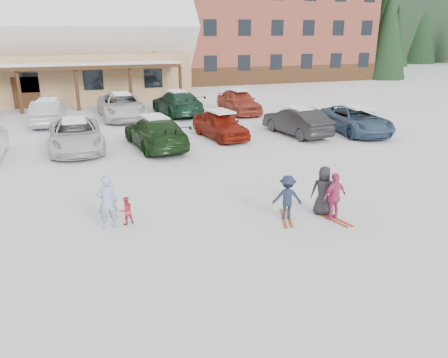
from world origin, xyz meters
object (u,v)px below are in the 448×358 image
object	(u,v)px
adult_skier	(107,202)
parked_car_5	(297,121)
lamp_post	(154,51)
parked_car_11	(177,103)
parked_car_10	(122,106)
child_navy	(287,197)
parked_car_12	(239,102)
parked_car_2	(76,135)
parked_car_4	(220,124)
bystander_dark	(324,191)
parked_car_9	(49,112)
child_magenta	(334,196)
parked_car_6	(355,120)
toddler_red	(126,211)
parked_car_3	(156,132)

from	to	relation	value
adult_skier	parked_car_5	size ratio (longest dim) A/B	0.35
lamp_post	parked_car_5	xyz separation A→B (m)	(4.68, -15.61, -3.01)
parked_car_11	parked_car_10	bearing A→B (deg)	-3.83
child_navy	parked_car_12	xyz separation A→B (m)	(4.69, 16.61, 0.12)
parked_car_2	parked_car_4	bearing A→B (deg)	0.51
bystander_dark	parked_car_9	bearing A→B (deg)	-37.31
parked_car_5	parked_car_9	distance (m)	14.31
child_navy	parked_car_9	bearing A→B (deg)	-47.01
child_magenta	parked_car_6	xyz separation A→B (m)	(7.34, 9.63, -0.01)
lamp_post	child_navy	world-z (taller)	lamp_post
parked_car_5	parked_car_10	world-z (taller)	parked_car_10
adult_skier	toddler_red	xyz separation A→B (m)	(0.50, 0.11, -0.36)
parked_car_12	parked_car_3	bearing A→B (deg)	-135.34
parked_car_2	parked_car_4	world-z (taller)	parked_car_2
toddler_red	parked_car_12	bearing A→B (deg)	-134.36
child_navy	parked_car_5	world-z (taller)	parked_car_5
toddler_red	parked_car_12	size ratio (longest dim) A/B	0.18
parked_car_2	parked_car_9	bearing A→B (deg)	101.34
bystander_dark	parked_car_2	xyz separation A→B (m)	(-6.90, 10.19, -0.04)
parked_car_2	parked_car_11	bearing A→B (deg)	47.58
lamp_post	parked_car_11	size ratio (longest dim) A/B	1.25
toddler_red	parked_car_11	bearing A→B (deg)	-121.34
lamp_post	child_magenta	size ratio (longest dim) A/B	4.66
toddler_red	parked_car_4	xyz separation A→B (m)	(5.84, 9.23, 0.28)
toddler_red	parked_car_9	size ratio (longest dim) A/B	0.18
parked_car_5	parked_car_12	xyz separation A→B (m)	(-0.67, 6.91, 0.06)
child_magenta	parked_car_2	distance (m)	12.73
bystander_dark	parked_car_3	xyz separation A→B (m)	(-3.34, 9.46, -0.01)
bystander_dark	parked_car_11	bearing A→B (deg)	-62.28
parked_car_5	parked_car_12	size ratio (longest dim) A/B	0.95
parked_car_4	bystander_dark	bearing A→B (deg)	-100.40
child_magenta	parked_car_10	size ratio (longest dim) A/B	0.25
bystander_dark	parked_car_4	size ratio (longest dim) A/B	0.37
child_navy	parked_car_6	size ratio (longest dim) A/B	0.26
bystander_dark	parked_car_11	size ratio (longest dim) A/B	0.28
parked_car_4	parked_car_10	size ratio (longest dim) A/B	0.72
child_navy	parked_car_6	bearing A→B (deg)	-113.53
parked_car_6	lamp_post	bearing A→B (deg)	120.88
adult_skier	parked_car_5	distance (m)	13.53
parked_car_5	child_magenta	bearing A→B (deg)	59.12
parked_car_2	parked_car_4	size ratio (longest dim) A/B	1.25
parked_car_5	parked_car_3	bearing A→B (deg)	-6.96
toddler_red	parked_car_10	distance (m)	16.21
parked_car_6	parked_car_10	distance (m)	14.05
parked_car_5	parked_car_11	distance (m)	9.04
toddler_red	parked_car_3	bearing A→B (deg)	-119.41
parked_car_10	parked_car_11	world-z (taller)	parked_car_10
child_magenta	parked_car_2	bearing A→B (deg)	-70.05
bystander_dark	parked_car_2	size ratio (longest dim) A/B	0.29
parked_car_3	adult_skier	bearing A→B (deg)	64.55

